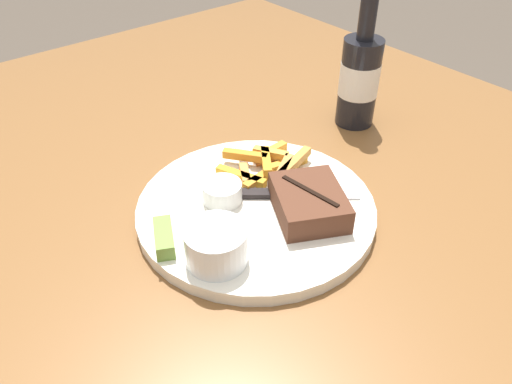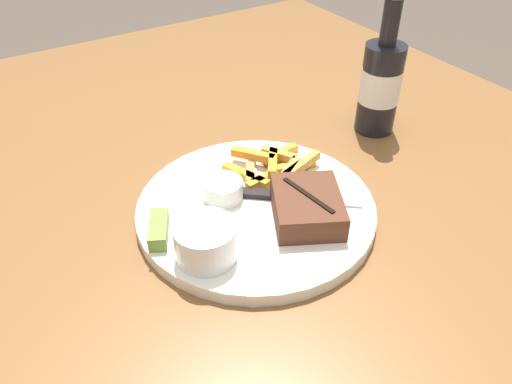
{
  "view_description": "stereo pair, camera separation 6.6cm",
  "coord_description": "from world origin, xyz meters",
  "px_view_note": "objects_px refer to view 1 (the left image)",
  "views": [
    {
      "loc": [
        0.4,
        -0.33,
        1.22
      ],
      "look_at": [
        0.0,
        0.0,
        0.82
      ],
      "focal_mm": 35.0,
      "sensor_mm": 36.0,
      "label": 1
    },
    {
      "loc": [
        0.44,
        -0.28,
        1.22
      ],
      "look_at": [
        0.0,
        0.0,
        0.82
      ],
      "focal_mm": 35.0,
      "sensor_mm": 36.0,
      "label": 2
    }
  ],
  "objects_px": {
    "coleslaw_cup": "(216,243)",
    "knife_utensil": "(287,194)",
    "steak_portion": "(309,202)",
    "dipping_sauce_cup": "(222,191)",
    "pickle_spear": "(164,238)",
    "beer_bottle": "(359,77)",
    "dinner_plate": "(256,209)",
    "fork_utensil": "(245,167)"
  },
  "relations": [
    {
      "from": "steak_portion",
      "to": "fork_utensil",
      "type": "xyz_separation_m",
      "value": [
        -0.13,
        -0.0,
        -0.02
      ]
    },
    {
      "from": "steak_portion",
      "to": "coleslaw_cup",
      "type": "distance_m",
      "value": 0.14
    },
    {
      "from": "pickle_spear",
      "to": "beer_bottle",
      "type": "height_order",
      "value": "beer_bottle"
    },
    {
      "from": "pickle_spear",
      "to": "knife_utensil",
      "type": "relative_size",
      "value": 0.46
    },
    {
      "from": "pickle_spear",
      "to": "coleslaw_cup",
      "type": "bearing_deg",
      "value": 27.97
    },
    {
      "from": "steak_portion",
      "to": "pickle_spear",
      "type": "relative_size",
      "value": 2.07
    },
    {
      "from": "dipping_sauce_cup",
      "to": "fork_utensil",
      "type": "bearing_deg",
      "value": 119.38
    },
    {
      "from": "fork_utensil",
      "to": "dinner_plate",
      "type": "bearing_deg",
      "value": -0.0
    },
    {
      "from": "knife_utensil",
      "to": "coleslaw_cup",
      "type": "bearing_deg",
      "value": -125.94
    },
    {
      "from": "dinner_plate",
      "to": "knife_utensil",
      "type": "distance_m",
      "value": 0.05
    },
    {
      "from": "knife_utensil",
      "to": "pickle_spear",
      "type": "bearing_deg",
      "value": -148.45
    },
    {
      "from": "dipping_sauce_cup",
      "to": "beer_bottle",
      "type": "height_order",
      "value": "beer_bottle"
    },
    {
      "from": "dipping_sauce_cup",
      "to": "coleslaw_cup",
      "type": "bearing_deg",
      "value": -40.06
    },
    {
      "from": "coleslaw_cup",
      "to": "fork_utensil",
      "type": "height_order",
      "value": "coleslaw_cup"
    },
    {
      "from": "dipping_sauce_cup",
      "to": "pickle_spear",
      "type": "xyz_separation_m",
      "value": [
        0.02,
        -0.1,
        -0.01
      ]
    },
    {
      "from": "steak_portion",
      "to": "coleslaw_cup",
      "type": "bearing_deg",
      "value": -92.92
    },
    {
      "from": "pickle_spear",
      "to": "fork_utensil",
      "type": "height_order",
      "value": "pickle_spear"
    },
    {
      "from": "pickle_spear",
      "to": "knife_utensil",
      "type": "bearing_deg",
      "value": 81.74
    },
    {
      "from": "knife_utensil",
      "to": "dinner_plate",
      "type": "bearing_deg",
      "value": -158.02
    },
    {
      "from": "coleslaw_cup",
      "to": "fork_utensil",
      "type": "bearing_deg",
      "value": 131.27
    },
    {
      "from": "coleslaw_cup",
      "to": "pickle_spear",
      "type": "height_order",
      "value": "coleslaw_cup"
    },
    {
      "from": "pickle_spear",
      "to": "dinner_plate",
      "type": "bearing_deg",
      "value": 84.91
    },
    {
      "from": "coleslaw_cup",
      "to": "dipping_sauce_cup",
      "type": "distance_m",
      "value": 0.11
    },
    {
      "from": "dinner_plate",
      "to": "pickle_spear",
      "type": "bearing_deg",
      "value": -95.09
    },
    {
      "from": "fork_utensil",
      "to": "dipping_sauce_cup",
      "type": "bearing_deg",
      "value": -31.82
    },
    {
      "from": "dinner_plate",
      "to": "fork_utensil",
      "type": "distance_m",
      "value": 0.09
    },
    {
      "from": "coleslaw_cup",
      "to": "knife_utensil",
      "type": "bearing_deg",
      "value": 104.25
    },
    {
      "from": "coleslaw_cup",
      "to": "fork_utensil",
      "type": "xyz_separation_m",
      "value": [
        -0.12,
        0.14,
        -0.02
      ]
    },
    {
      "from": "pickle_spear",
      "to": "fork_utensil",
      "type": "distance_m",
      "value": 0.19
    },
    {
      "from": "steak_portion",
      "to": "pickle_spear",
      "type": "distance_m",
      "value": 0.19
    },
    {
      "from": "steak_portion",
      "to": "knife_utensil",
      "type": "bearing_deg",
      "value": 177.67
    },
    {
      "from": "dinner_plate",
      "to": "beer_bottle",
      "type": "distance_m",
      "value": 0.31
    },
    {
      "from": "dinner_plate",
      "to": "coleslaw_cup",
      "type": "height_order",
      "value": "coleslaw_cup"
    },
    {
      "from": "steak_portion",
      "to": "dipping_sauce_cup",
      "type": "distance_m",
      "value": 0.12
    },
    {
      "from": "steak_portion",
      "to": "pickle_spear",
      "type": "bearing_deg",
      "value": -111.64
    },
    {
      "from": "pickle_spear",
      "to": "knife_utensil",
      "type": "distance_m",
      "value": 0.18
    },
    {
      "from": "dinner_plate",
      "to": "fork_utensil",
      "type": "bearing_deg",
      "value": 151.2
    },
    {
      "from": "coleslaw_cup",
      "to": "beer_bottle",
      "type": "height_order",
      "value": "beer_bottle"
    },
    {
      "from": "pickle_spear",
      "to": "beer_bottle",
      "type": "bearing_deg",
      "value": 99.43
    },
    {
      "from": "coleslaw_cup",
      "to": "pickle_spear",
      "type": "xyz_separation_m",
      "value": [
        -0.06,
        -0.03,
        -0.02
      ]
    },
    {
      "from": "knife_utensil",
      "to": "steak_portion",
      "type": "bearing_deg",
      "value": -52.52
    },
    {
      "from": "dinner_plate",
      "to": "steak_portion",
      "type": "relative_size",
      "value": 2.43
    }
  ]
}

